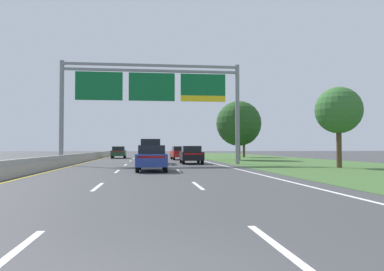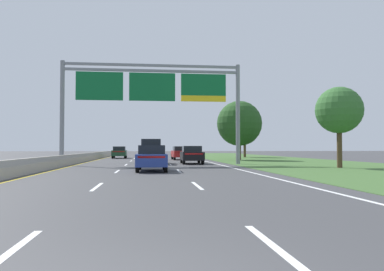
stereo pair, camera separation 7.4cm
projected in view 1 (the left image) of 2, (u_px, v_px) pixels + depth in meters
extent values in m
plane|color=#3D3D3F|center=(148.00, 162.00, 38.57)|extent=(220.00, 220.00, 0.00)
cube|color=white|center=(10.00, 255.00, 5.10)|extent=(0.14, 3.00, 0.01)
cube|color=white|center=(98.00, 187.00, 14.03)|extent=(0.14, 3.00, 0.01)
cube|color=white|center=(117.00, 171.00, 22.97)|extent=(0.14, 3.00, 0.01)
cube|color=white|center=(126.00, 165.00, 31.91)|extent=(0.14, 3.00, 0.01)
cube|color=white|center=(130.00, 161.00, 40.84)|extent=(0.14, 3.00, 0.01)
cube|color=white|center=(134.00, 158.00, 49.78)|extent=(0.14, 3.00, 0.01)
cube|color=white|center=(136.00, 157.00, 58.71)|extent=(0.14, 3.00, 0.01)
cube|color=white|center=(137.00, 156.00, 67.65)|extent=(0.14, 3.00, 0.01)
cube|color=white|center=(138.00, 155.00, 76.59)|extent=(0.14, 3.00, 0.01)
cube|color=white|center=(139.00, 154.00, 85.52)|extent=(0.14, 3.00, 0.01)
cube|color=white|center=(279.00, 247.00, 5.52)|extent=(0.14, 3.00, 0.01)
cube|color=white|center=(198.00, 185.00, 14.46)|extent=(0.14, 3.00, 0.01)
cube|color=white|center=(179.00, 171.00, 23.40)|extent=(0.14, 3.00, 0.01)
cube|color=white|center=(170.00, 164.00, 32.33)|extent=(0.14, 3.00, 0.01)
cube|color=white|center=(165.00, 161.00, 41.27)|extent=(0.14, 3.00, 0.01)
cube|color=white|center=(162.00, 158.00, 50.20)|extent=(0.14, 3.00, 0.01)
cube|color=white|center=(160.00, 157.00, 59.14)|extent=(0.14, 3.00, 0.01)
cube|color=white|center=(158.00, 156.00, 68.08)|extent=(0.14, 3.00, 0.01)
cube|color=white|center=(157.00, 155.00, 77.01)|extent=(0.14, 3.00, 0.01)
cube|color=white|center=(156.00, 154.00, 85.95)|extent=(0.14, 3.00, 0.01)
cube|color=white|center=(206.00, 161.00, 39.25)|extent=(0.16, 106.00, 0.01)
cube|color=gold|center=(88.00, 162.00, 37.89)|extent=(0.16, 106.00, 0.01)
cube|color=#3D602D|center=(282.00, 161.00, 40.18)|extent=(14.00, 110.00, 0.02)
cube|color=#A8A399|center=(81.00, 159.00, 37.82)|extent=(0.60, 110.00, 0.55)
cube|color=#A8A399|center=(81.00, 155.00, 37.84)|extent=(0.25, 110.00, 0.30)
cylinder|color=gray|center=(62.00, 113.00, 31.35)|extent=(0.36, 0.36, 8.59)
cylinder|color=gray|center=(237.00, 114.00, 33.04)|extent=(0.36, 0.36, 8.59)
cube|color=gray|center=(152.00, 65.00, 32.32)|extent=(14.70, 0.24, 0.20)
cube|color=gray|center=(152.00, 71.00, 32.31)|extent=(14.70, 0.24, 0.20)
cube|color=#0C602D|center=(99.00, 86.00, 31.59)|extent=(3.83, 0.12, 2.35)
cube|color=#0C602D|center=(152.00, 87.00, 32.08)|extent=(3.83, 0.12, 2.35)
cube|color=#0C602D|center=(203.00, 85.00, 32.59)|extent=(3.83, 0.12, 1.85)
cube|color=yellow|center=(203.00, 99.00, 32.55)|extent=(3.83, 0.12, 0.50)
cube|color=#161E47|center=(150.00, 153.00, 33.93)|extent=(2.09, 5.43, 1.00)
cube|color=black|center=(150.00, 143.00, 34.80)|extent=(1.75, 1.93, 0.78)
cube|color=#B21414|center=(151.00, 150.00, 31.30)|extent=(1.68, 0.11, 0.12)
cube|color=#161E47|center=(151.00, 146.00, 32.23)|extent=(2.03, 1.98, 0.20)
cylinder|color=black|center=(141.00, 158.00, 35.62)|extent=(0.31, 0.84, 0.84)
cylinder|color=black|center=(159.00, 158.00, 35.84)|extent=(0.31, 0.84, 0.84)
cylinder|color=black|center=(141.00, 160.00, 31.98)|extent=(0.31, 0.84, 0.84)
cylinder|color=black|center=(161.00, 160.00, 32.20)|extent=(0.31, 0.84, 0.84)
cube|color=black|center=(191.00, 156.00, 33.88)|extent=(1.92, 4.44, 0.72)
cube|color=black|center=(191.00, 149.00, 33.85)|extent=(1.62, 2.33, 0.52)
cube|color=#B21414|center=(194.00, 154.00, 31.74)|extent=(1.53, 0.11, 0.12)
cylinder|color=black|center=(181.00, 159.00, 35.29)|extent=(0.23, 0.66, 0.66)
cylinder|color=black|center=(198.00, 159.00, 35.44)|extent=(0.23, 0.66, 0.66)
cylinder|color=black|center=(183.00, 161.00, 32.31)|extent=(0.23, 0.66, 0.66)
cylinder|color=black|center=(202.00, 161.00, 32.46)|extent=(0.23, 0.66, 0.66)
cube|color=navy|center=(152.00, 160.00, 23.46)|extent=(1.89, 4.43, 0.72)
cube|color=black|center=(152.00, 150.00, 23.43)|extent=(1.60, 2.32, 0.52)
cube|color=#B21414|center=(152.00, 157.00, 21.32)|extent=(1.53, 0.10, 0.12)
cylinder|color=black|center=(139.00, 165.00, 24.86)|extent=(0.23, 0.66, 0.66)
cylinder|color=black|center=(164.00, 164.00, 25.02)|extent=(0.23, 0.66, 0.66)
cylinder|color=black|center=(137.00, 167.00, 21.88)|extent=(0.23, 0.66, 0.66)
cylinder|color=black|center=(166.00, 167.00, 22.04)|extent=(0.23, 0.66, 0.66)
cube|color=maroon|center=(179.00, 154.00, 45.12)|extent=(1.95, 4.45, 0.72)
cube|color=black|center=(179.00, 149.00, 45.09)|extent=(1.63, 2.34, 0.52)
cube|color=#B21414|center=(182.00, 152.00, 42.99)|extent=(1.53, 0.12, 0.12)
cylinder|color=black|center=(172.00, 157.00, 46.47)|extent=(0.24, 0.67, 0.66)
cylinder|color=black|center=(185.00, 157.00, 46.70)|extent=(0.24, 0.67, 0.66)
cylinder|color=black|center=(174.00, 157.00, 43.51)|extent=(0.24, 0.67, 0.66)
cylinder|color=black|center=(188.00, 157.00, 43.74)|extent=(0.24, 0.67, 0.66)
cube|color=#193D23|center=(119.00, 153.00, 51.08)|extent=(1.88, 4.42, 0.72)
cube|color=black|center=(119.00, 148.00, 51.05)|extent=(1.60, 2.32, 0.52)
cube|color=#B21414|center=(118.00, 152.00, 48.94)|extent=(1.53, 0.10, 0.12)
cylinder|color=black|center=(113.00, 156.00, 52.45)|extent=(0.23, 0.66, 0.66)
cylinder|color=black|center=(125.00, 156.00, 52.65)|extent=(0.23, 0.66, 0.66)
cylinder|color=black|center=(112.00, 156.00, 49.48)|extent=(0.23, 0.66, 0.66)
cylinder|color=black|center=(124.00, 156.00, 49.69)|extent=(0.23, 0.66, 0.66)
cylinder|color=#4C3823|center=(339.00, 148.00, 26.89)|extent=(0.36, 0.36, 2.76)
sphere|color=#33662D|center=(339.00, 110.00, 26.98)|extent=(3.28, 3.28, 3.28)
cylinder|color=#4C3823|center=(239.00, 151.00, 43.40)|extent=(0.36, 0.36, 2.13)
sphere|color=#234C1E|center=(239.00, 123.00, 43.50)|extent=(5.10, 5.10, 5.10)
cylinder|color=#4C3823|center=(244.00, 149.00, 55.46)|extent=(0.36, 0.36, 2.28)
sphere|color=#33662D|center=(244.00, 131.00, 55.54)|extent=(3.97, 3.97, 3.97)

